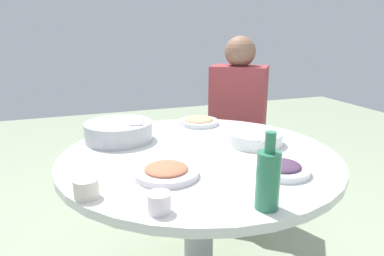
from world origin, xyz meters
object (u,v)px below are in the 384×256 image
object	(u,v)px
dish_shrimp	(199,121)
tea_cup_far	(159,203)
stool_for_diner_left	(235,184)
diner_left	(238,107)
dish_tofu_braise	(166,171)
round_dining_table	(199,186)
rice_bowl	(119,131)
tea_cup_near	(86,188)
soup_bowl	(254,138)
green_bottle	(268,178)
dish_eggplant	(282,168)

from	to	relation	value
dish_shrimp	tea_cup_far	xyz separation A→B (m)	(0.44, 0.84, 0.01)
stool_for_diner_left	diner_left	distance (m)	0.53
dish_tofu_braise	dish_shrimp	bearing A→B (deg)	-120.20
stool_for_diner_left	diner_left	xyz separation A→B (m)	(0.00, 0.00, 0.53)
round_dining_table	rice_bowl	world-z (taller)	rice_bowl
tea_cup_near	dish_shrimp	bearing A→B (deg)	-132.73
stool_for_diner_left	soup_bowl	bearing A→B (deg)	68.85
dish_tofu_braise	diner_left	size ratio (longest dim) A/B	0.30
rice_bowl	soup_bowl	bearing A→B (deg)	155.71
tea_cup_near	tea_cup_far	size ratio (longest dim) A/B	1.15
soup_bowl	stool_for_diner_left	size ratio (longest dim) A/B	0.63
soup_bowl	tea_cup_far	xyz separation A→B (m)	(0.55, 0.45, 0.00)
green_bottle	diner_left	world-z (taller)	diner_left
dish_tofu_braise	green_bottle	size ratio (longest dim) A/B	1.00
soup_bowl	dish_shrimp	xyz separation A→B (m)	(0.12, -0.39, -0.01)
soup_bowl	dish_eggplant	xyz separation A→B (m)	(0.07, 0.32, -0.01)
dish_shrimp	tea_cup_near	size ratio (longest dim) A/B	2.68
green_bottle	diner_left	size ratio (longest dim) A/B	0.30
tea_cup_far	diner_left	xyz separation A→B (m)	(-0.80, -1.09, -0.02)
green_bottle	dish_eggplant	bearing A→B (deg)	-132.40
green_bottle	tea_cup_near	world-z (taller)	green_bottle
green_bottle	stool_for_diner_left	bearing A→B (deg)	-113.36
round_dining_table	green_bottle	xyz separation A→B (m)	(-0.02, 0.50, 0.24)
round_dining_table	green_bottle	bearing A→B (deg)	92.01
stool_for_diner_left	dish_eggplant	bearing A→B (deg)	71.67
rice_bowl	stool_for_diner_left	world-z (taller)	rice_bowl
soup_bowl	stool_for_diner_left	world-z (taller)	soup_bowl
stool_for_diner_left	diner_left	bearing A→B (deg)	0.00
dish_tofu_braise	dish_shrimp	xyz separation A→B (m)	(-0.35, -0.60, 0.00)
dish_eggplant	diner_left	world-z (taller)	diner_left
tea_cup_near	stool_for_diner_left	world-z (taller)	tea_cup_near
tea_cup_far	dish_tofu_braise	bearing A→B (deg)	-110.36
rice_bowl	green_bottle	distance (m)	0.84
soup_bowl	green_bottle	size ratio (longest dim) A/B	1.20
soup_bowl	stool_for_diner_left	distance (m)	0.88
rice_bowl	dish_tofu_braise	bearing A→B (deg)	101.47
tea_cup_far	green_bottle	bearing A→B (deg)	164.70
tea_cup_near	dish_tofu_braise	bearing A→B (deg)	-165.21
rice_bowl	diner_left	size ratio (longest dim) A/B	0.40
tea_cup_near	diner_left	distance (m)	1.35
soup_bowl	tea_cup_far	distance (m)	0.71
diner_left	tea_cup_near	bearing A→B (deg)	43.22
dish_shrimp	tea_cup_near	distance (m)	0.92
dish_tofu_braise	dish_eggplant	distance (m)	0.41
dish_shrimp	diner_left	distance (m)	0.44
rice_bowl	green_bottle	world-z (taller)	green_bottle
rice_bowl	dish_shrimp	xyz separation A→B (m)	(-0.44, -0.14, -0.03)
tea_cup_near	tea_cup_far	distance (m)	0.25
soup_bowl	dish_shrimp	world-z (taller)	soup_bowl
rice_bowl	dish_shrimp	bearing A→B (deg)	-162.98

